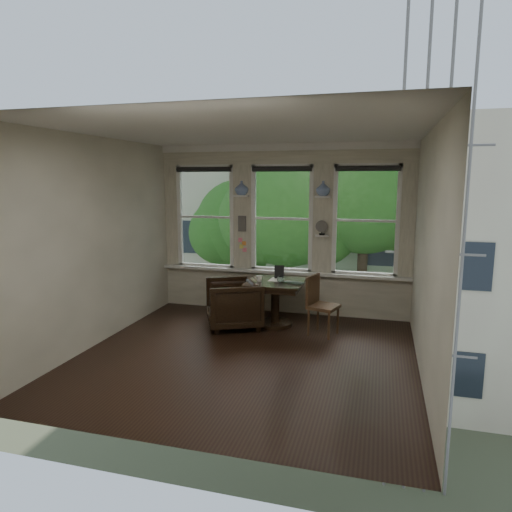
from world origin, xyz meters
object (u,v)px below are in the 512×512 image
(mug, at_px, (259,279))
(table, at_px, (275,303))
(side_chair_right, at_px, (324,306))
(laptop, at_px, (293,284))
(armchair_left, at_px, (234,304))

(mug, bearing_deg, table, 24.03)
(side_chair_right, distance_m, laptop, 0.60)
(table, xyz_separation_m, laptop, (0.32, -0.15, 0.39))
(laptop, height_order, mug, mug)
(armchair_left, height_order, mug, mug)
(laptop, distance_m, mug, 0.56)
(table, distance_m, mug, 0.50)
(table, xyz_separation_m, armchair_left, (-0.64, -0.26, 0.02))
(side_chair_right, height_order, laptop, side_chair_right)
(table, bearing_deg, armchair_left, -157.43)
(laptop, xyz_separation_m, mug, (-0.56, 0.04, 0.03))
(armchair_left, relative_size, side_chair_right, 0.94)
(mug, bearing_deg, armchair_left, -158.34)
(armchair_left, bearing_deg, mug, 86.02)
(armchair_left, distance_m, side_chair_right, 1.46)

